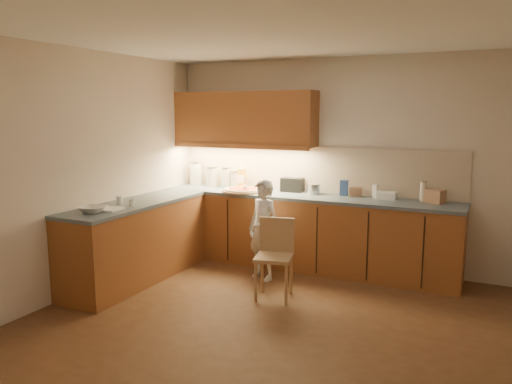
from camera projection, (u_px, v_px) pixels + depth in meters
room at (279, 142)px, 4.39m from camera, size 4.54×4.50×2.62m
l_counter at (249, 234)px, 6.09m from camera, size 3.77×2.62×0.92m
backsplash at (312, 169)px, 6.39m from camera, size 3.75×0.02×0.58m
upper_cabinets at (244, 119)px, 6.53m from camera, size 1.95×0.36×0.73m
pizza_on_board at (243, 190)px, 6.42m from camera, size 0.53×0.53×0.21m
child at (263, 230)px, 5.78m from camera, size 0.50×0.42×1.17m
wooden_chair at (275, 252)px, 5.25m from camera, size 0.45×0.45×0.83m
mixing_bowl at (92, 209)px, 5.09m from camera, size 0.33×0.33×0.07m
canister_a at (196, 173)px, 7.02m from camera, size 0.17×0.17×0.33m
canister_b at (212, 176)px, 6.87m from camera, size 0.16×0.16×0.28m
canister_c at (227, 177)px, 6.78m from camera, size 0.15×0.15×0.28m
canister_d at (236, 179)px, 6.72m from camera, size 0.15×0.15×0.24m
oil_jug at (242, 178)px, 6.68m from camera, size 0.12×0.10×0.32m
toaster at (292, 185)px, 6.42m from camera, size 0.29×0.17×0.18m
steel_pot at (314, 189)px, 6.23m from camera, size 0.17×0.17×0.13m
blue_box at (344, 188)px, 6.12m from camera, size 0.10×0.08×0.19m
card_box_a at (356, 192)px, 6.07m from camera, size 0.18×0.14×0.11m
white_bottle at (376, 191)px, 5.95m from camera, size 0.07×0.07×0.16m
flat_pack at (387, 195)px, 5.88m from camera, size 0.23×0.17×0.09m
tall_jar at (423, 191)px, 5.71m from camera, size 0.08×0.08×0.24m
card_box_b at (435, 196)px, 5.63m from camera, size 0.24×0.22×0.15m
dough_cloth at (107, 209)px, 5.24m from camera, size 0.32×0.26×0.02m
spice_jar_a at (119, 200)px, 5.56m from camera, size 0.07×0.07×0.09m
spice_jar_b at (132, 203)px, 5.44m from camera, size 0.07×0.07×0.08m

